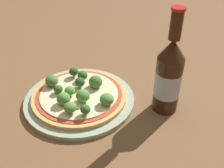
# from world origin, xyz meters

# --- Properties ---
(ground_plane) EXTENTS (3.00, 3.00, 0.00)m
(ground_plane) POSITION_xyz_m (0.00, 0.00, 0.00)
(ground_plane) COLOR brown
(plate) EXTENTS (0.28, 0.28, 0.01)m
(plate) POSITION_xyz_m (-0.00, -0.00, 0.01)
(plate) COLOR #A3B293
(plate) RESTS_ON ground_plane
(pizza) EXTENTS (0.24, 0.24, 0.01)m
(pizza) POSITION_xyz_m (-0.00, -0.00, 0.02)
(pizza) COLOR tan
(pizza) RESTS_ON plate
(broccoli_floret_0) EXTENTS (0.03, 0.03, 0.03)m
(broccoli_floret_0) POSITION_xyz_m (0.02, -0.03, 0.04)
(broccoli_floret_0) COLOR #89A866
(broccoli_floret_0) RESTS_ON pizza
(broccoli_floret_1) EXTENTS (0.03, 0.03, 0.03)m
(broccoli_floret_1) POSITION_xyz_m (-0.01, 0.02, 0.04)
(broccoli_floret_1) COLOR #89A866
(broccoli_floret_1) RESTS_ON pizza
(broccoli_floret_2) EXTENTS (0.03, 0.03, 0.03)m
(broccoli_floret_2) POSITION_xyz_m (0.08, -0.03, 0.04)
(broccoli_floret_2) COLOR #89A866
(broccoli_floret_2) RESTS_ON pizza
(broccoli_floret_3) EXTENTS (0.03, 0.03, 0.03)m
(broccoli_floret_3) POSITION_xyz_m (0.03, 0.04, 0.04)
(broccoli_floret_3) COLOR #89A866
(broccoli_floret_3) RESTS_ON pizza
(broccoli_floret_4) EXTENTS (0.03, 0.03, 0.03)m
(broccoli_floret_4) POSITION_xyz_m (-0.02, -0.05, 0.04)
(broccoli_floret_4) COLOR #89A866
(broccoli_floret_4) RESTS_ON pizza
(broccoli_floret_5) EXTENTS (0.03, 0.03, 0.03)m
(broccoli_floret_5) POSITION_xyz_m (-0.01, 0.06, 0.04)
(broccoli_floret_5) COLOR #89A866
(broccoli_floret_5) RESTS_ON pizza
(broccoli_floret_6) EXTENTS (0.03, 0.03, 0.03)m
(broccoli_floret_6) POSITION_xyz_m (-0.08, 0.02, 0.04)
(broccoli_floret_6) COLOR #89A866
(broccoli_floret_6) RESTS_ON pizza
(broccoli_floret_7) EXTENTS (0.03, 0.03, 0.02)m
(broccoli_floret_7) POSITION_xyz_m (-0.02, -0.01, 0.04)
(broccoli_floret_7) COLOR #89A866
(broccoli_floret_7) RESTS_ON pizza
(broccoli_floret_8) EXTENTS (0.02, 0.02, 0.03)m
(broccoli_floret_8) POSITION_xyz_m (0.04, -0.07, 0.04)
(broccoli_floret_8) COLOR #89A866
(broccoli_floret_8) RESTS_ON pizza
(broccoli_floret_9) EXTENTS (0.02, 0.02, 0.03)m
(broccoli_floret_9) POSITION_xyz_m (-0.04, 0.07, 0.04)
(broccoli_floret_9) COLOR #89A866
(broccoli_floret_9) RESTS_ON pizza
(broccoli_floret_10) EXTENTS (0.02, 0.02, 0.02)m
(broccoli_floret_10) POSITION_xyz_m (-0.05, -0.01, 0.04)
(broccoli_floret_10) COLOR #89A866
(broccoli_floret_10) RESTS_ON pizza
(broccoli_floret_11) EXTENTS (0.03, 0.03, 0.03)m
(broccoli_floret_11) POSITION_xyz_m (0.01, -0.07, 0.04)
(broccoli_floret_11) COLOR #89A866
(broccoli_floret_11) RESTS_ON pizza
(beer_bottle) EXTENTS (0.06, 0.06, 0.25)m
(beer_bottle) POSITION_xyz_m (0.21, 0.02, 0.09)
(beer_bottle) COLOR #381E0F
(beer_bottle) RESTS_ON ground_plane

